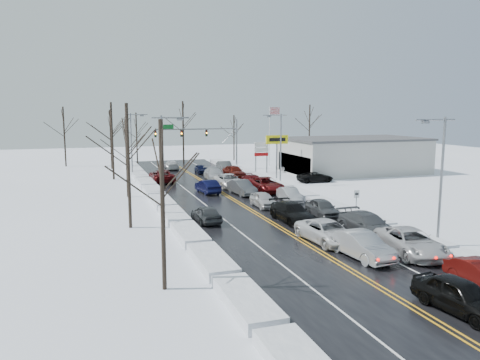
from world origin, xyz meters
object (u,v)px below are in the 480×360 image
object	(u,v)px
tires_plus_sign	(277,143)
queued_car_0	(459,312)
oncoming_car_0	(208,193)
traffic_signal_mast	(206,135)
flagpole	(270,131)
dealership_building	(354,155)

from	to	relation	value
tires_plus_sign	queued_car_0	bearing A→B (deg)	-101.43
oncoming_car_0	traffic_signal_mast	bearing A→B (deg)	-109.54
queued_car_0	traffic_signal_mast	bearing A→B (deg)	81.46
tires_plus_sign	flagpole	xyz separation A→B (m)	(4.67, 14.01, 0.93)
flagpole	dealership_building	size ratio (longest dim) A/B	0.49
dealership_building	oncoming_car_0	bearing A→B (deg)	-157.86
flagpole	dealership_building	xyz separation A→B (m)	(8.80, -12.00, -3.27)
tires_plus_sign	oncoming_car_0	bearing A→B (deg)	-145.21
traffic_signal_mast	queued_car_0	size ratio (longest dim) A/B	2.75
tires_plus_sign	traffic_signal_mast	bearing A→B (deg)	120.46
dealership_building	oncoming_car_0	distance (m)	27.72
dealership_building	traffic_signal_mast	bearing A→B (deg)	154.05
queued_car_0	flagpole	bearing A→B (deg)	70.03
traffic_signal_mast	flagpole	bearing A→B (deg)	9.73
traffic_signal_mast	oncoming_car_0	size ratio (longest dim) A/B	2.83
flagpole	tires_plus_sign	bearing A→B (deg)	-108.44
queued_car_0	oncoming_car_0	distance (m)	35.01
dealership_building	queued_car_0	bearing A→B (deg)	-116.15
tires_plus_sign	queued_car_0	xyz separation A→B (m)	(-8.74, -43.24, -4.99)
flagpole	dealership_building	distance (m)	15.24
flagpole	queued_car_0	bearing A→B (deg)	-103.19
tires_plus_sign	oncoming_car_0	size ratio (longest dim) A/B	1.28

